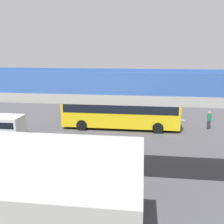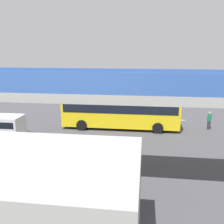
{
  "view_description": "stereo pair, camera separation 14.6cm",
  "coord_description": "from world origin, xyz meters",
  "px_view_note": "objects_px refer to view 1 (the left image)",
  "views": [
    {
      "loc": [
        -2.28,
        25.03,
        7.69
      ],
      "look_at": [
        0.83,
        0.39,
        1.6
      ],
      "focal_mm": 40.68,
      "sensor_mm": 36.0,
      "label": 1
    },
    {
      "loc": [
        -2.43,
        25.01,
        7.69
      ],
      "look_at": [
        0.83,
        0.39,
        1.6
      ],
      "focal_mm": 40.68,
      "sensor_mm": 36.0,
      "label": 2
    }
  ],
  "objects_px": {
    "city_bus": "(120,110)",
    "bicycle_black": "(16,125)",
    "traffic_sign": "(62,102)",
    "pedestrian": "(209,120)",
    "bicycle_orange": "(18,129)"
  },
  "relations": [
    {
      "from": "bicycle_orange",
      "to": "traffic_sign",
      "type": "bearing_deg",
      "value": -113.97
    },
    {
      "from": "city_bus",
      "to": "bicycle_black",
      "type": "height_order",
      "value": "city_bus"
    },
    {
      "from": "bicycle_black",
      "to": "bicycle_orange",
      "type": "distance_m",
      "value": 1.25
    },
    {
      "from": "city_bus",
      "to": "traffic_sign",
      "type": "height_order",
      "value": "city_bus"
    },
    {
      "from": "bicycle_black",
      "to": "pedestrian",
      "type": "bearing_deg",
      "value": -172.92
    },
    {
      "from": "city_bus",
      "to": "traffic_sign",
      "type": "distance_m",
      "value": 7.7
    },
    {
      "from": "pedestrian",
      "to": "traffic_sign",
      "type": "distance_m",
      "value": 16.03
    },
    {
      "from": "pedestrian",
      "to": "traffic_sign",
      "type": "bearing_deg",
      "value": -8.6
    },
    {
      "from": "city_bus",
      "to": "bicycle_orange",
      "type": "distance_m",
      "value": 10.08
    },
    {
      "from": "traffic_sign",
      "to": "bicycle_black",
      "type": "bearing_deg",
      "value": 55.19
    },
    {
      "from": "city_bus",
      "to": "bicycle_black",
      "type": "relative_size",
      "value": 6.52
    },
    {
      "from": "city_bus",
      "to": "bicycle_orange",
      "type": "bearing_deg",
      "value": 15.46
    },
    {
      "from": "bicycle_black",
      "to": "bicycle_orange",
      "type": "bearing_deg",
      "value": 127.17
    },
    {
      "from": "bicycle_black",
      "to": "bicycle_orange",
      "type": "height_order",
      "value": "same"
    },
    {
      "from": "pedestrian",
      "to": "traffic_sign",
      "type": "xyz_separation_m",
      "value": [
        15.82,
        -2.39,
        1.0
      ]
    }
  ]
}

